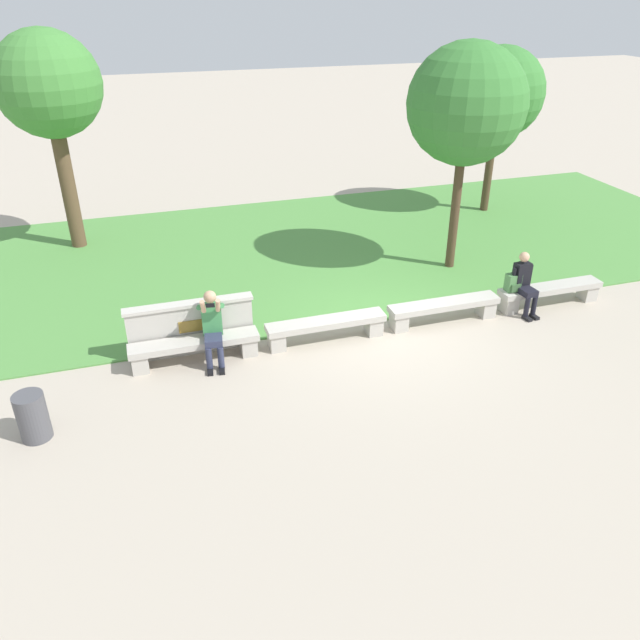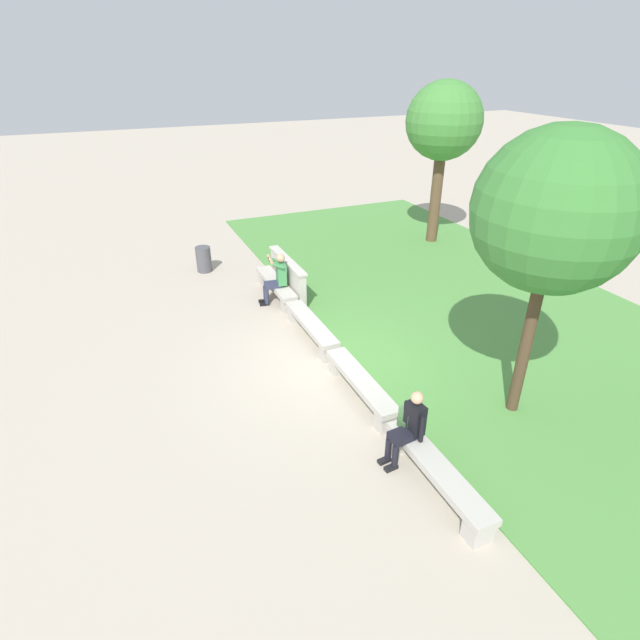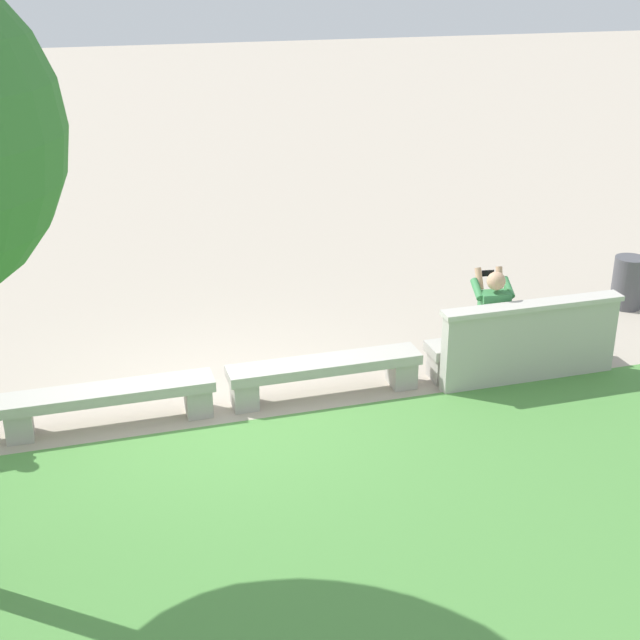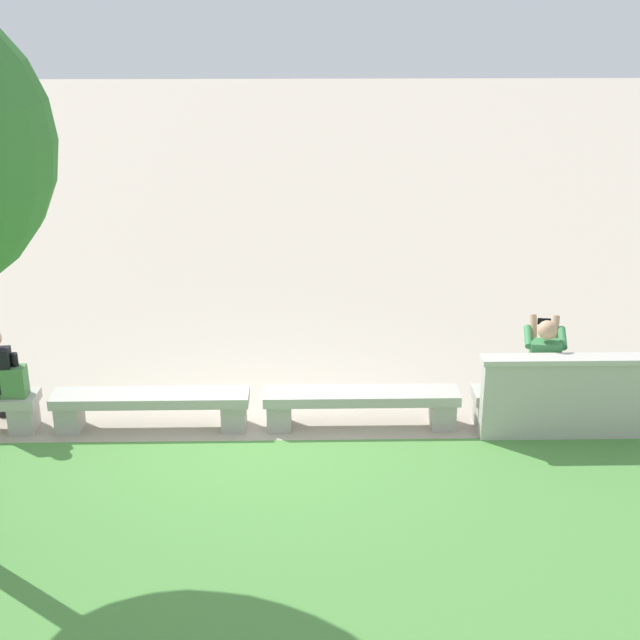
{
  "view_description": "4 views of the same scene",
  "coord_description": "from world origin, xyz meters",
  "px_view_note": "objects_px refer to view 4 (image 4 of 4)",
  "views": [
    {
      "loc": [
        -4.36,
        -9.59,
        5.96
      ],
      "look_at": [
        -1.56,
        -0.72,
        0.87
      ],
      "focal_mm": 35.0,
      "sensor_mm": 36.0,
      "label": 1
    },
    {
      "loc": [
        7.9,
        -3.73,
        5.76
      ],
      "look_at": [
        -0.68,
        -0.01,
        0.74
      ],
      "focal_mm": 28.0,
      "sensor_mm": 36.0,
      "label": 2
    },
    {
      "loc": [
        1.45,
        8.8,
        4.84
      ],
      "look_at": [
        -1.17,
        -0.06,
        0.93
      ],
      "focal_mm": 50.0,
      "sensor_mm": 36.0,
      "label": 3
    },
    {
      "loc": [
        -0.55,
        9.28,
        4.87
      ],
      "look_at": [
        -0.75,
        -0.79,
        1.03
      ],
      "focal_mm": 50.0,
      "sensor_mm": 36.0,
      "label": 4
    }
  ],
  "objects_px": {
    "person_distant": "(0,374)",
    "bench_mid": "(151,404)",
    "bench_main": "(569,401)",
    "person_photographer": "(542,365)",
    "backpack": "(14,381)",
    "bench_near": "(361,403)"
  },
  "relations": [
    {
      "from": "bench_main",
      "to": "person_distant",
      "type": "relative_size",
      "value": 1.8
    },
    {
      "from": "person_distant",
      "to": "backpack",
      "type": "relative_size",
      "value": 2.94
    },
    {
      "from": "bench_main",
      "to": "backpack",
      "type": "xyz_separation_m",
      "value": [
        6.38,
        0.03,
        0.32
      ]
    },
    {
      "from": "backpack",
      "to": "bench_near",
      "type": "bearing_deg",
      "value": -179.62
    },
    {
      "from": "bench_main",
      "to": "person_distant",
      "type": "height_order",
      "value": "person_distant"
    },
    {
      "from": "bench_near",
      "to": "person_photographer",
      "type": "bearing_deg",
      "value": -177.9
    },
    {
      "from": "bench_main",
      "to": "person_photographer",
      "type": "distance_m",
      "value": 0.55
    },
    {
      "from": "bench_mid",
      "to": "bench_main",
      "type": "bearing_deg",
      "value": 180.0
    },
    {
      "from": "bench_main",
      "to": "bench_mid",
      "type": "distance_m",
      "value": 4.86
    },
    {
      "from": "bench_main",
      "to": "bench_near",
      "type": "distance_m",
      "value": 2.43
    },
    {
      "from": "bench_mid",
      "to": "person_photographer",
      "type": "relative_size",
      "value": 1.71
    },
    {
      "from": "bench_mid",
      "to": "person_photographer",
      "type": "distance_m",
      "value": 4.54
    },
    {
      "from": "bench_mid",
      "to": "person_photographer",
      "type": "bearing_deg",
      "value": -179.03
    },
    {
      "from": "person_distant",
      "to": "backpack",
      "type": "xyz_separation_m",
      "value": [
        -0.18,
        0.09,
        -0.05
      ]
    },
    {
      "from": "bench_near",
      "to": "backpack",
      "type": "distance_m",
      "value": 3.96
    },
    {
      "from": "bench_main",
      "to": "person_photographer",
      "type": "relative_size",
      "value": 1.71
    },
    {
      "from": "bench_mid",
      "to": "backpack",
      "type": "height_order",
      "value": "backpack"
    },
    {
      "from": "person_photographer",
      "to": "person_distant",
      "type": "relative_size",
      "value": 1.05
    },
    {
      "from": "person_distant",
      "to": "bench_mid",
      "type": "bearing_deg",
      "value": 177.78
    },
    {
      "from": "person_photographer",
      "to": "person_distant",
      "type": "xyz_separation_m",
      "value": [
        6.23,
        0.01,
        -0.06
      ]
    },
    {
      "from": "bench_near",
      "to": "person_distant",
      "type": "bearing_deg",
      "value": -0.92
    },
    {
      "from": "bench_near",
      "to": "backpack",
      "type": "relative_size",
      "value": 5.29
    }
  ]
}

